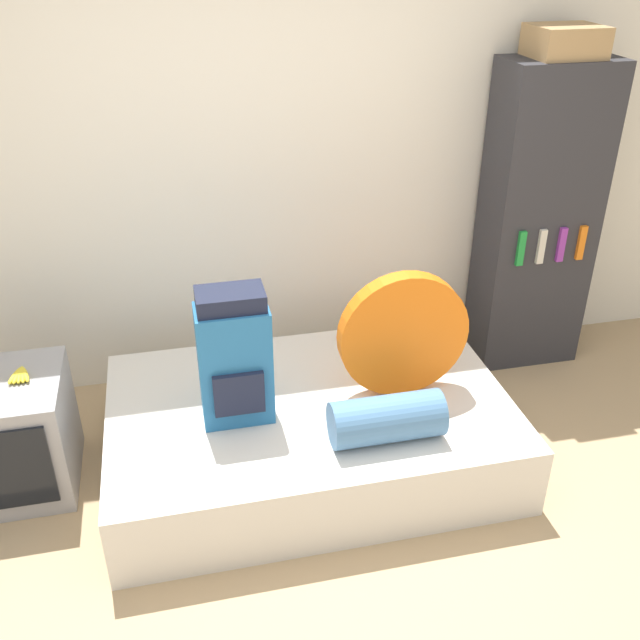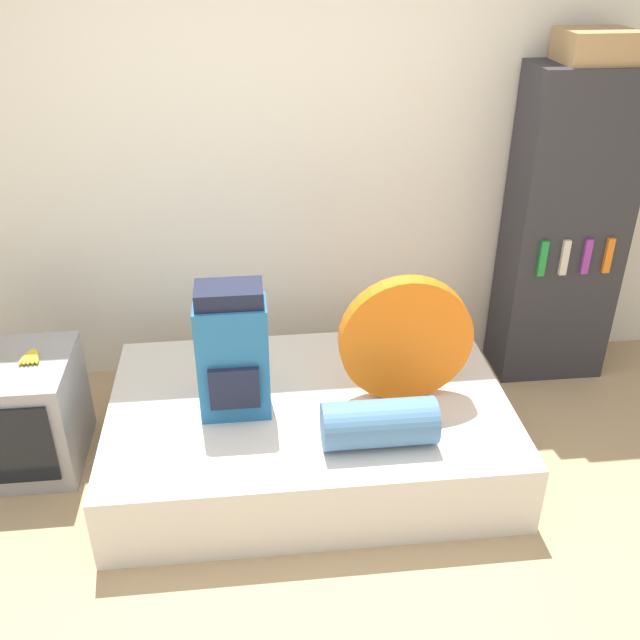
% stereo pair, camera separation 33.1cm
% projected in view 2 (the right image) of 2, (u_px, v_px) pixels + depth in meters
% --- Properties ---
extents(ground_plane, '(16.00, 16.00, 0.00)m').
position_uv_depth(ground_plane, '(309.00, 588.00, 2.99)').
color(ground_plane, tan).
extents(wall_back, '(8.00, 0.05, 2.60)m').
position_uv_depth(wall_back, '(276.00, 159.00, 3.90)').
color(wall_back, silver).
rests_on(wall_back, ground_plane).
extents(bed, '(1.97, 1.28, 0.37)m').
position_uv_depth(bed, '(309.00, 429.00, 3.62)').
color(bed, silver).
rests_on(bed, ground_plane).
extents(backpack, '(0.33, 0.24, 0.66)m').
position_uv_depth(backpack, '(233.00, 353.00, 3.30)').
color(backpack, '#23669E').
rests_on(backpack, bed).
extents(tent_bag, '(0.64, 0.09, 0.64)m').
position_uv_depth(tent_bag, '(406.00, 339.00, 3.41)').
color(tent_bag, orange).
rests_on(tent_bag, bed).
extents(sleeping_roll, '(0.51, 0.22, 0.22)m').
position_uv_depth(sleeping_roll, '(379.00, 423.00, 3.19)').
color(sleeping_roll, teal).
rests_on(sleeping_roll, bed).
extents(television, '(0.58, 0.58, 0.59)m').
position_uv_depth(television, '(19.00, 413.00, 3.56)').
color(television, '#939399').
rests_on(television, ground_plane).
extents(banana_bunch, '(0.11, 0.15, 0.03)m').
position_uv_depth(banana_bunch, '(31.00, 356.00, 3.44)').
color(banana_bunch, yellow).
rests_on(banana_bunch, television).
extents(bookshelf, '(0.63, 0.38, 1.82)m').
position_uv_depth(bookshelf, '(564.00, 230.00, 4.04)').
color(bookshelf, '#2D2D33').
rests_on(bookshelf, ground_plane).
extents(cardboard_box, '(0.36, 0.31, 0.16)m').
position_uv_depth(cardboard_box, '(596.00, 46.00, 3.56)').
color(cardboard_box, '#A88456').
rests_on(cardboard_box, bookshelf).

